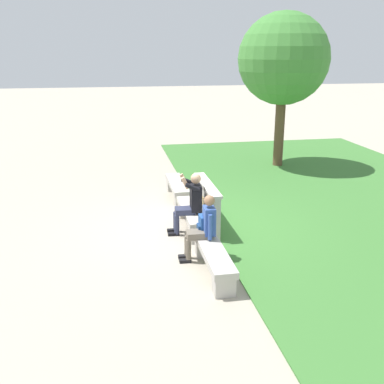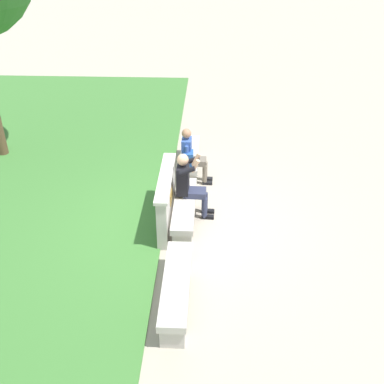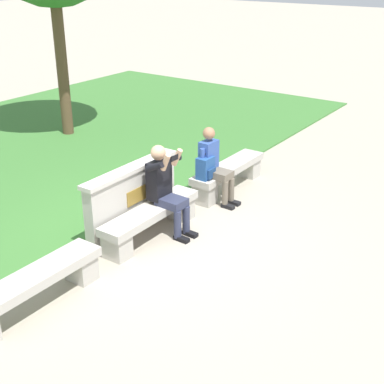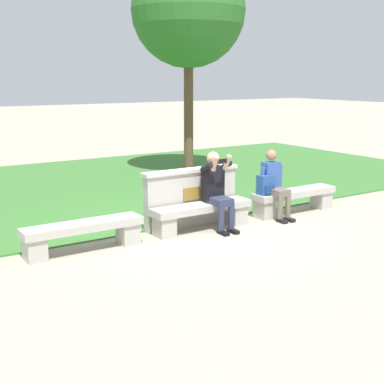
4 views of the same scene
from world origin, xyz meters
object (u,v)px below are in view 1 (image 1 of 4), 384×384
at_px(person_photographer, 190,200).
at_px(person_distant, 203,226).
at_px(bench_mid, 214,258).
at_px(bench_main, 177,188).
at_px(backpack, 204,225).
at_px(tree_behind_wall, 284,60).
at_px(bench_near, 192,215).

xyz_separation_m(person_photographer, person_distant, (1.30, 0.01, -0.06)).
bearing_deg(bench_mid, person_distant, -173.39).
distance_m(bench_main, backpack, 3.54).
relative_size(bench_main, person_distant, 1.45).
relative_size(bench_main, backpack, 4.27).
bearing_deg(bench_main, person_distant, -1.03).
relative_size(bench_mid, tree_behind_wall, 0.37).
bearing_deg(bench_main, bench_near, 0.00).
relative_size(person_distant, backpack, 2.94).
bearing_deg(bench_mid, backpack, -178.81).
distance_m(person_photographer, tree_behind_wall, 7.10).
bearing_deg(backpack, bench_main, 179.75).
bearing_deg(tree_behind_wall, bench_near, -37.94).
bearing_deg(person_distant, bench_near, 177.55).
distance_m(bench_near, person_photographer, 0.51).
relative_size(bench_mid, person_photographer, 1.39).
distance_m(bench_near, tree_behind_wall, 7.06).
relative_size(bench_main, bench_near, 1.00).
xyz_separation_m(person_photographer, backpack, (1.15, 0.06, -0.11)).
distance_m(bench_near, bench_mid, 2.13).
bearing_deg(person_distant, backpack, 162.07).
xyz_separation_m(bench_main, bench_mid, (4.25, 0.00, 0.00)).
bearing_deg(bench_near, tree_behind_wall, 142.06).
distance_m(bench_main, bench_mid, 4.25).
xyz_separation_m(bench_main, bench_near, (2.13, 0.00, 0.00)).
relative_size(bench_near, backpack, 4.27).
bearing_deg(person_photographer, backpack, 3.12).
xyz_separation_m(bench_main, person_photographer, (2.38, -0.08, 0.44)).
relative_size(bench_near, person_photographer, 1.39).
xyz_separation_m(bench_near, backpack, (1.40, -0.02, 0.33)).
distance_m(backpack, tree_behind_wall, 7.99).
bearing_deg(bench_mid, bench_near, 180.00).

